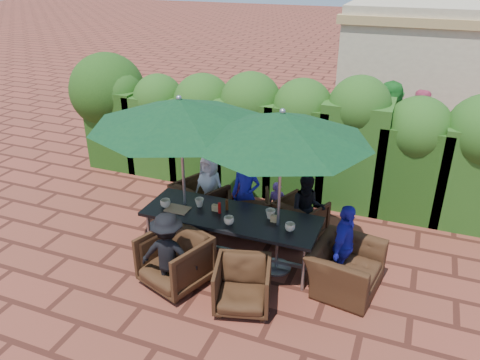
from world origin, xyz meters
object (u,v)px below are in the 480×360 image
at_px(chair_far_left, 200,200).
at_px(dining_table, 231,219).
at_px(umbrella_right, 282,127).
at_px(chair_near_right, 243,283).
at_px(umbrella_left, 180,112).
at_px(chair_near_left, 175,258).
at_px(chair_far_mid, 248,209).
at_px(chair_end_right, 346,261).
at_px(chair_far_right, 300,217).

bearing_deg(chair_far_left, dining_table, 162.02).
bearing_deg(dining_table, umbrella_right, -0.40).
bearing_deg(chair_far_left, chair_near_right, 153.78).
bearing_deg(umbrella_right, umbrella_left, 177.49).
bearing_deg(umbrella_left, umbrella_right, -2.51).
xyz_separation_m(dining_table, chair_near_left, (-0.49, -0.86, -0.26)).
distance_m(dining_table, chair_far_mid, 0.99).
height_order(umbrella_right, chair_end_right, umbrella_right).
distance_m(dining_table, chair_near_left, 1.02).
height_order(chair_far_left, chair_near_left, chair_near_left).
bearing_deg(chair_end_right, umbrella_left, 95.38).
xyz_separation_m(chair_far_right, chair_near_left, (-1.30, -1.84, 0.06)).
bearing_deg(umbrella_left, chair_near_left, -71.80).
bearing_deg(chair_far_left, chair_far_right, -151.70).
xyz_separation_m(umbrella_right, chair_far_right, (0.09, 0.98, -1.85)).
distance_m(umbrella_left, chair_far_right, 2.62).
height_order(umbrella_right, chair_far_left, umbrella_right).
relative_size(chair_far_left, chair_far_mid, 1.11).
distance_m(chair_far_left, chair_end_right, 2.84).
xyz_separation_m(chair_far_mid, chair_end_right, (1.80, -1.02, 0.08)).
height_order(umbrella_left, chair_near_left, umbrella_left).
bearing_deg(umbrella_right, chair_far_mid, 130.37).
height_order(dining_table, chair_far_mid, dining_table).
bearing_deg(umbrella_right, dining_table, 179.60).
xyz_separation_m(umbrella_left, umbrella_right, (1.52, -0.07, -0.00)).
bearing_deg(chair_end_right, umbrella_right, 93.93).
xyz_separation_m(umbrella_right, chair_near_left, (-1.22, -0.86, -1.79)).
bearing_deg(dining_table, chair_far_mid, 94.23).
height_order(umbrella_left, chair_end_right, umbrella_left).
relative_size(umbrella_left, chair_far_right, 3.58).
xyz_separation_m(chair_far_mid, chair_near_left, (-0.42, -1.79, 0.06)).
relative_size(umbrella_right, chair_end_right, 2.46).
bearing_deg(dining_table, umbrella_left, 175.55).
height_order(dining_table, umbrella_right, umbrella_right).
relative_size(chair_far_mid, chair_near_left, 0.85).
bearing_deg(chair_far_right, chair_end_right, 152.87).
distance_m(umbrella_left, umbrella_right, 1.52).
relative_size(umbrella_left, chair_end_right, 2.59).
bearing_deg(chair_near_right, chair_far_left, 114.14).
xyz_separation_m(chair_near_left, chair_near_right, (1.05, -0.11, -0.05)).
distance_m(umbrella_left, chair_near_right, 2.51).
distance_m(chair_near_left, chair_near_right, 1.06).
height_order(chair_far_mid, chair_near_right, chair_near_right).
xyz_separation_m(chair_far_left, chair_near_left, (0.45, -1.71, 0.02)).
bearing_deg(umbrella_left, chair_near_right, -37.23).
bearing_deg(chair_far_mid, chair_far_left, -16.56).
distance_m(chair_far_right, chair_end_right, 1.41).
xyz_separation_m(dining_table, umbrella_right, (0.73, -0.01, 1.54)).
height_order(dining_table, chair_end_right, chair_end_right).
height_order(chair_near_left, chair_end_right, chair_end_right).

